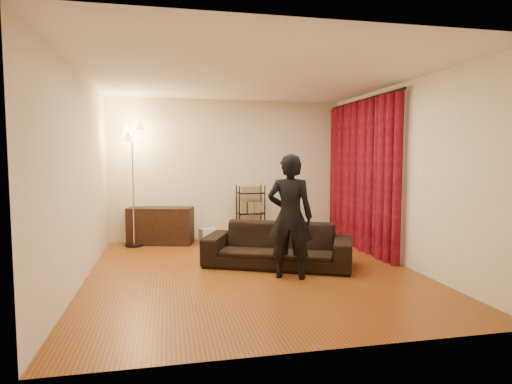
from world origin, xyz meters
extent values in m
plane|color=brown|center=(0.00, 0.00, 0.00)|extent=(5.00, 5.00, 0.00)
plane|color=white|center=(0.00, 0.00, 2.70)|extent=(5.00, 5.00, 0.00)
plane|color=#EDE3C7|center=(0.00, 2.50, 1.35)|extent=(5.00, 0.00, 5.00)
plane|color=#EDE3C7|center=(0.00, -2.50, 1.35)|extent=(5.00, 0.00, 5.00)
plane|color=#EDE3C7|center=(-2.25, 0.00, 1.35)|extent=(0.00, 5.00, 5.00)
plane|color=#EDE3C7|center=(2.25, 0.00, 1.35)|extent=(0.00, 5.00, 5.00)
cylinder|color=black|center=(2.15, 1.12, 2.58)|extent=(0.04, 2.65, 0.04)
imported|color=black|center=(0.42, 0.25, 0.31)|extent=(2.30, 1.63, 0.62)
imported|color=black|center=(0.42, -0.38, 0.83)|extent=(0.71, 0.60, 1.65)
cube|color=black|center=(-1.30, 2.23, 0.34)|extent=(1.24, 0.73, 0.68)
camera|label=1|loc=(-1.17, -5.77, 1.63)|focal=30.00mm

